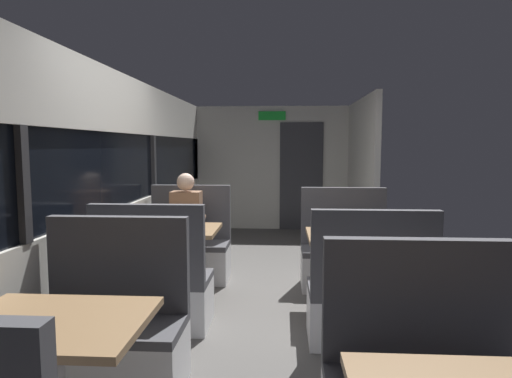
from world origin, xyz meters
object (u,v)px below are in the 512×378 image
at_px(dining_table_mid_window, 174,238).
at_px(bench_mid_window_facing_entry, 189,251).
at_px(bench_mid_window_facing_end, 154,290).
at_px(coffee_cup_primary, 379,231).
at_px(dining_table_rear_aisle, 355,245).
at_px(bench_rear_aisle_facing_entry, 344,258).
at_px(dining_table_near_window, 53,340).
at_px(seated_passenger, 187,235).
at_px(bench_near_window_facing_entry, 111,338).
at_px(bench_rear_aisle_facing_end, 369,303).

xyz_separation_m(dining_table_mid_window, bench_mid_window_facing_entry, (0.00, 0.70, -0.31)).
distance_m(bench_mid_window_facing_end, coffee_cup_primary, 2.09).
relative_size(dining_table_rear_aisle, bench_rear_aisle_facing_entry, 0.82).
height_order(dining_table_near_window, dining_table_mid_window, same).
height_order(bench_mid_window_facing_entry, coffee_cup_primary, bench_mid_window_facing_entry).
bearing_deg(dining_table_rear_aisle, seated_passenger, 155.20).
relative_size(bench_near_window_facing_entry, bench_mid_window_facing_end, 1.00).
relative_size(dining_table_mid_window, dining_table_rear_aisle, 1.00).
xyz_separation_m(bench_mid_window_facing_entry, seated_passenger, (0.00, -0.07, 0.21)).
distance_m(bench_mid_window_facing_end, bench_rear_aisle_facing_end, 1.80).
bearing_deg(bench_mid_window_facing_entry, bench_rear_aisle_facing_end, -41.77).
distance_m(bench_mid_window_facing_end, dining_table_rear_aisle, 1.88).
bearing_deg(coffee_cup_primary, bench_mid_window_facing_end, -167.15).
relative_size(bench_rear_aisle_facing_entry, seated_passenger, 0.87).
distance_m(dining_table_near_window, bench_rear_aisle_facing_end, 2.33).
bearing_deg(coffee_cup_primary, bench_near_window_facing_entry, -144.79).
distance_m(bench_mid_window_facing_entry, bench_rear_aisle_facing_entry, 1.80).
relative_size(seated_passenger, coffee_cup_primary, 14.00).
distance_m(bench_near_window_facing_entry, bench_rear_aisle_facing_end, 1.94).
relative_size(bench_mid_window_facing_end, coffee_cup_primary, 12.22).
bearing_deg(dining_table_mid_window, bench_near_window_facing_entry, -90.00).
xyz_separation_m(dining_table_mid_window, coffee_cup_primary, (1.99, -0.25, 0.15)).
height_order(bench_near_window_facing_entry, dining_table_rear_aisle, bench_near_window_facing_entry).
relative_size(bench_mid_window_facing_end, seated_passenger, 0.87).
relative_size(bench_rear_aisle_facing_end, coffee_cup_primary, 12.22).
distance_m(bench_mid_window_facing_end, bench_rear_aisle_facing_entry, 2.15).
bearing_deg(bench_rear_aisle_facing_end, dining_table_rear_aisle, 90.00).
relative_size(bench_mid_window_facing_entry, bench_rear_aisle_facing_entry, 1.00).
height_order(bench_rear_aisle_facing_end, seated_passenger, seated_passenger).
relative_size(dining_table_near_window, bench_rear_aisle_facing_entry, 0.82).
bearing_deg(dining_table_near_window, bench_mid_window_facing_end, 90.00).
distance_m(bench_rear_aisle_facing_entry, seated_passenger, 1.81).
xyz_separation_m(bench_near_window_facing_entry, dining_table_rear_aisle, (1.79, 1.45, 0.31)).
bearing_deg(dining_table_rear_aisle, dining_table_near_window, -129.78).
bearing_deg(dining_table_near_window, bench_near_window_facing_entry, 90.00).
bearing_deg(bench_mid_window_facing_end, dining_table_near_window, -90.00).
bearing_deg(bench_rear_aisle_facing_end, bench_mid_window_facing_end, 173.62).
height_order(dining_table_mid_window, bench_mid_window_facing_end, bench_mid_window_facing_end).
distance_m(dining_table_near_window, bench_mid_window_facing_entry, 3.07).
height_order(dining_table_near_window, bench_rear_aisle_facing_entry, bench_rear_aisle_facing_entry).
relative_size(bench_near_window_facing_entry, seated_passenger, 0.87).
distance_m(dining_table_mid_window, bench_mid_window_facing_entry, 0.77).
xyz_separation_m(dining_table_rear_aisle, bench_rear_aisle_facing_end, (0.00, -0.70, -0.31)).
bearing_deg(coffee_cup_primary, dining_table_mid_window, 172.99).
bearing_deg(bench_rear_aisle_facing_end, seated_passenger, 139.54).
bearing_deg(dining_table_mid_window, dining_table_rear_aisle, -6.38).
height_order(dining_table_near_window, coffee_cup_primary, coffee_cup_primary).
relative_size(dining_table_near_window, dining_table_rear_aisle, 1.00).
relative_size(bench_near_window_facing_entry, dining_table_rear_aisle, 1.22).
relative_size(bench_mid_window_facing_end, bench_rear_aisle_facing_end, 1.00).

